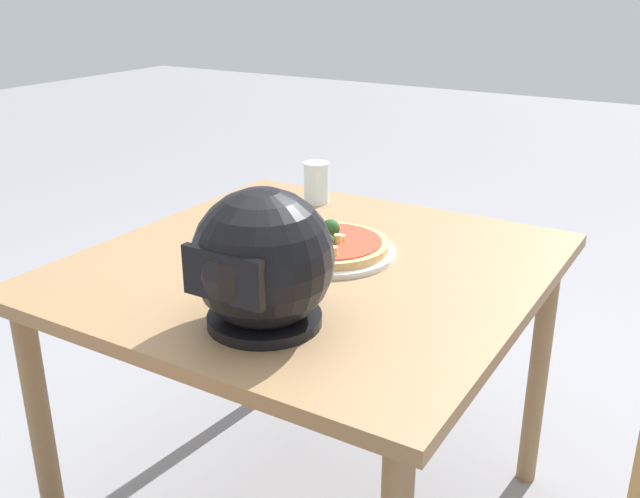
# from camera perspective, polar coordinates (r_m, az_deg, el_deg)

# --- Properties ---
(dining_table) EXTENTS (0.96, 0.98, 0.70)m
(dining_table) POSITION_cam_1_polar(r_m,az_deg,el_deg) (1.60, -0.72, -3.70)
(dining_table) COLOR olive
(dining_table) RESTS_ON ground
(pizza_plate) EXTENTS (0.30, 0.30, 0.01)m
(pizza_plate) POSITION_cam_1_polar(r_m,az_deg,el_deg) (1.60, 0.72, -0.18)
(pizza_plate) COLOR white
(pizza_plate) RESTS_ON dining_table
(pizza) EXTENTS (0.27, 0.27, 0.06)m
(pizza) POSITION_cam_1_polar(r_m,az_deg,el_deg) (1.60, 0.61, 0.51)
(pizza) COLOR tan
(pizza) RESTS_ON pizza_plate
(motorcycle_helmet) EXTENTS (0.25, 0.25, 0.25)m
(motorcycle_helmet) POSITION_cam_1_polar(r_m,az_deg,el_deg) (1.25, -4.62, -1.04)
(motorcycle_helmet) COLOR black
(motorcycle_helmet) RESTS_ON dining_table
(drinking_glass) EXTENTS (0.07, 0.07, 0.11)m
(drinking_glass) POSITION_cam_1_polar(r_m,az_deg,el_deg) (1.96, -0.28, 5.32)
(drinking_glass) COLOR silver
(drinking_glass) RESTS_ON dining_table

